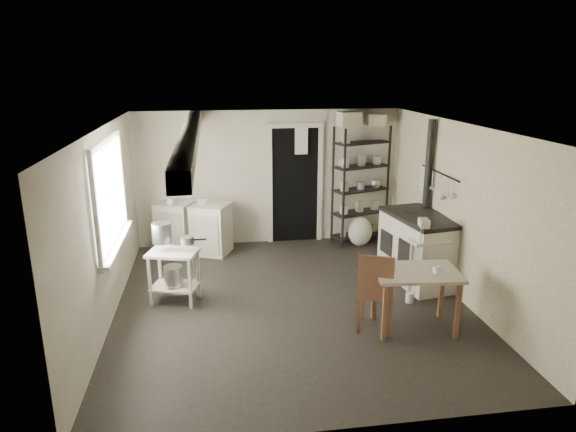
{
  "coord_description": "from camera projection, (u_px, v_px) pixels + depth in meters",
  "views": [
    {
      "loc": [
        -0.96,
        -6.1,
        2.99
      ],
      "look_at": [
        0.0,
        0.3,
        1.1
      ],
      "focal_mm": 32.0,
      "sensor_mm": 36.0,
      "label": 1
    }
  ],
  "objects": [
    {
      "name": "chair",
      "position": [
        376.0,
        290.0,
        5.97
      ],
      "size": [
        0.54,
        0.55,
        0.98
      ],
      "primitive_type": null,
      "rotation": [
        0.0,
        0.0,
        -0.4
      ],
      "color": "brown",
      "rests_on": "ground"
    },
    {
      "name": "wall_back",
      "position": [
        269.0,
        178.0,
        8.82
      ],
      "size": [
        4.5,
        0.02,
        2.3
      ],
      "primitive_type": "cube",
      "color": "#BCB4A0",
      "rests_on": "ground"
    },
    {
      "name": "wall_left",
      "position": [
        106.0,
        227.0,
        6.12
      ],
      "size": [
        0.02,
        5.0,
        2.3
      ],
      "primitive_type": "cube",
      "color": "#BCB4A0",
      "rests_on": "ground"
    },
    {
      "name": "shelf_rack",
      "position": [
        360.0,
        189.0,
        8.87
      ],
      "size": [
        1.03,
        0.68,
        2.03
      ],
      "primitive_type": null,
      "rotation": [
        0.0,
        0.0,
        0.35
      ],
      "color": "black",
      "rests_on": "ground"
    },
    {
      "name": "ceiling_beam",
      "position": [
        190.0,
        137.0,
        5.98
      ],
      "size": [
        0.18,
        5.0,
        0.18
      ],
      "primitive_type": null,
      "color": "beige",
      "rests_on": "ceiling"
    },
    {
      "name": "wall_front",
      "position": [
        340.0,
        308.0,
        4.07
      ],
      "size": [
        4.5,
        0.02,
        2.3
      ],
      "primitive_type": "cube",
      "color": "#BCB4A0",
      "rests_on": "ground"
    },
    {
      "name": "saucepan",
      "position": [
        187.0,
        240.0,
        6.57
      ],
      "size": [
        0.17,
        0.17,
        0.1
      ],
      "primitive_type": "cylinder",
      "rotation": [
        0.0,
        0.0,
        -0.02
      ],
      "color": "silver",
      "rests_on": "prep_table"
    },
    {
      "name": "window",
      "position": [
        109.0,
        194.0,
        6.22
      ],
      "size": [
        0.12,
        1.76,
        1.28
      ],
      "primitive_type": null,
      "color": "beige",
      "rests_on": "wall_left"
    },
    {
      "name": "stove",
      "position": [
        419.0,
        252.0,
        7.35
      ],
      "size": [
        0.88,
        1.34,
        0.98
      ],
      "primitive_type": null,
      "rotation": [
        0.0,
        0.0,
        0.16
      ],
      "color": "beige",
      "rests_on": "ground"
    },
    {
      "name": "wall_right",
      "position": [
        460.0,
        212.0,
        6.77
      ],
      "size": [
        0.02,
        5.0,
        2.3
      ],
      "primitive_type": "cube",
      "color": "#BCB4A0",
      "rests_on": "ground"
    },
    {
      "name": "work_table",
      "position": [
        415.0,
        299.0,
        5.99
      ],
      "size": [
        1.03,
        0.77,
        0.73
      ],
      "primitive_type": null,
      "rotation": [
        0.0,
        0.0,
        -0.1
      ],
      "color": "#BDB6A1",
      "rests_on": "ground"
    },
    {
      "name": "base_cabinets",
      "position": [
        193.0,
        225.0,
        8.52
      ],
      "size": [
        1.38,
        1.0,
        0.83
      ],
      "primitive_type": null,
      "rotation": [
        0.0,
        0.0,
        -0.4
      ],
      "color": "beige",
      "rests_on": "ground"
    },
    {
      "name": "flour_sack",
      "position": [
        360.0,
        232.0,
        8.85
      ],
      "size": [
        0.49,
        0.45,
        0.51
      ],
      "primitive_type": "ellipsoid",
      "rotation": [
        0.0,
        0.0,
        -0.23
      ],
      "color": "silver",
      "rests_on": "ground"
    },
    {
      "name": "floor",
      "position": [
        291.0,
        302.0,
        6.77
      ],
      "size": [
        5.0,
        5.0,
        0.0
      ],
      "primitive_type": "plane",
      "color": "black",
      "rests_on": "ground"
    },
    {
      "name": "table_cup",
      "position": [
        436.0,
        268.0,
        5.78
      ],
      "size": [
        0.11,
        0.11,
        0.09
      ],
      "primitive_type": "imported",
      "rotation": [
        0.0,
        0.0,
        -0.09
      ],
      "color": "white",
      "rests_on": "work_table"
    },
    {
      "name": "prep_table",
      "position": [
        174.0,
        273.0,
        6.68
      ],
      "size": [
        0.72,
        0.6,
        0.71
      ],
      "primitive_type": null,
      "rotation": [
        0.0,
        0.0,
        -0.28
      ],
      "color": "beige",
      "rests_on": "ground"
    },
    {
      "name": "wallpaper_panel",
      "position": [
        459.0,
        212.0,
        6.76
      ],
      "size": [
        0.01,
        5.0,
        2.3
      ],
      "primitive_type": null,
      "color": "beige",
      "rests_on": "wall_right"
    },
    {
      "name": "ceiling",
      "position": [
        292.0,
        127.0,
        6.12
      ],
      "size": [
        5.0,
        5.0,
        0.0
      ],
      "primitive_type": "plane",
      "rotation": [
        3.14,
        0.0,
        0.0
      ],
      "color": "beige",
      "rests_on": "wall_back"
    },
    {
      "name": "side_ledge",
      "position": [
        427.0,
        266.0,
        6.85
      ],
      "size": [
        0.53,
        0.31,
        0.79
      ],
      "primitive_type": null,
      "rotation": [
        0.0,
        0.0,
        0.07
      ],
      "color": "beige",
      "rests_on": "ground"
    },
    {
      "name": "storage_box_b",
      "position": [
        376.0,
        128.0,
        8.63
      ],
      "size": [
        0.33,
        0.31,
        0.19
      ],
      "primitive_type": "cube",
      "rotation": [
        0.0,
        0.0,
        -0.11
      ],
      "color": "beige",
      "rests_on": "shelf_rack"
    },
    {
      "name": "oats_box",
      "position": [
        424.0,
        225.0,
        6.68
      ],
      "size": [
        0.15,
        0.21,
        0.29
      ],
      "primitive_type": "cube",
      "rotation": [
        0.0,
        0.0,
        -0.15
      ],
      "color": "beige",
      "rests_on": "side_ledge"
    },
    {
      "name": "counter_cup",
      "position": [
        170.0,
        197.0,
        8.24
      ],
      "size": [
        0.16,
        0.16,
        0.1
      ],
      "primitive_type": "imported",
      "rotation": [
        0.0,
        0.0,
        -0.42
      ],
      "color": "white",
      "rests_on": "base_cabinets"
    },
    {
      "name": "floor_crock",
      "position": [
        410.0,
        297.0,
        6.75
      ],
      "size": [
        0.14,
        0.14,
        0.14
      ],
      "primitive_type": "cylinder",
      "rotation": [
        0.0,
        0.0,
        0.28
      ],
      "color": "white",
      "rests_on": "ground"
    },
    {
      "name": "stovepipe",
      "position": [
        429.0,
        167.0,
        7.46
      ],
      "size": [
        0.11,
        0.11,
        1.29
      ],
      "primitive_type": null,
      "rotation": [
        0.0,
        0.0,
        -0.1
      ],
      "color": "black",
      "rests_on": "stove"
    },
    {
      "name": "stockpot",
      "position": [
        162.0,
        233.0,
        6.57
      ],
      "size": [
        0.27,
        0.27,
        0.26
      ],
      "primitive_type": "cylinder",
      "rotation": [
        0.0,
        0.0,
        -0.1
      ],
      "color": "silver",
      "rests_on": "prep_table"
    },
    {
      "name": "storage_box_a",
      "position": [
        349.0,
        128.0,
        8.51
      ],
      "size": [
        0.39,
        0.35,
        0.24
      ],
      "primitive_type": "cube",
      "rotation": [
        0.0,
        0.0,
        0.14
      ],
      "color": "beige",
      "rests_on": "shelf_rack"
    },
    {
      "name": "utensil_rail",
      "position": [
        439.0,
        173.0,
        7.21
      ],
      "size": [
        0.06,
        1.2,
        0.44
      ],
      "primitive_type": null,
      "color": "silver",
      "rests_on": "wall_right"
    },
    {
      "name": "shelf_jar",
      "position": [
        341.0,
        166.0,
        8.73
      ],
      "size": [
        0.11,
        0.11,
        0.18
      ],
      "primitive_type": "imported",
      "rotation": [
        0.0,
        0.0,
        -0.39
      ],
      "color": "white",
      "rests_on": "shelf_rack"
    },
    {
      "name": "bucket",
      "position": [
        173.0,
        276.0,
        6.64
      ],
      "size": [
        0.29,
        0.29,
        0.26
      ],
      "primitive_type": "cylinder",
      "rotation": [
        0.0,
        0.0,
        0.25
      ],
      "color": "silver",
      "rests_on": "prep_table"
    },
    {
      "name": "doorway",
      "position": [
        295.0,
        186.0,
        8.9
      ],
      "size": [
        0.96,
        0.1,
        2.08
      ],
      "primitive_type": null,
      "color": "beige",
      "rests_on": "ground"
    },
    {
      "name": "mixing_bowl",
      "position": [
        201.0,
        196.0,
        8.36
      ],
      "size": [
        0.31,
        0.31,
        0.07
      ],
      "primitive_type": "imported",
      "rotation": [
        0.0,
        0.0,
        -0.14
      ],
      "color": "white",
      "rests_on": "base_cabinets"
    }
  ]
}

